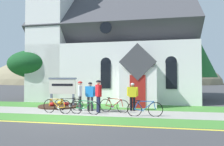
{
  "coord_description": "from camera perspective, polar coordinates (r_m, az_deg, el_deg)",
  "views": [
    {
      "loc": [
        3.78,
        -8.56,
        1.86
      ],
      "look_at": [
        1.73,
        3.0,
        2.22
      ],
      "focal_mm": 30.78,
      "sensor_mm": 36.0,
      "label": 1
    }
  ],
  "objects": [
    {
      "name": "cyclist_in_red_jersey",
      "position": [
        11.43,
        -9.5,
        -5.97
      ],
      "size": [
        0.38,
        0.77,
        1.72
      ],
      "color": "#2D2D33",
      "rests_on": "ground"
    },
    {
      "name": "cyclist_in_yellow_jersey",
      "position": [
        11.22,
        -6.51,
        -6.26
      ],
      "size": [
        0.64,
        0.29,
        1.66
      ],
      "color": "#2D2D33",
      "rests_on": "ground"
    },
    {
      "name": "curb_paint_stripe",
      "position": [
        8.3,
        -11.33,
        -14.63
      ],
      "size": [
        28.0,
        0.16,
        0.01
      ],
      "primitive_type": "cube",
      "color": "yellow",
      "rests_on": "ground"
    },
    {
      "name": "bicycle_blue",
      "position": [
        9.77,
        9.7,
        -10.43
      ],
      "size": [
        1.76,
        0.18,
        0.82
      ],
      "color": "black",
      "rests_on": "ground"
    },
    {
      "name": "roadside_conifer",
      "position": [
        18.79,
        23.34,
        5.25
      ],
      "size": [
        3.64,
        3.64,
        6.23
      ],
      "color": "#3D2D1E",
      "rests_on": "ground"
    },
    {
      "name": "flower_bed",
      "position": [
        13.45,
        -15.22,
        -9.33
      ],
      "size": [
        2.77,
        2.77,
        0.34
      ],
      "color": "#382319",
      "rests_on": "ground"
    },
    {
      "name": "yard_deciduous_tree",
      "position": [
        18.3,
        -21.84,
        2.39
      ],
      "size": [
        4.46,
        4.46,
        4.38
      ],
      "color": "#4C3823",
      "rests_on": "ground"
    },
    {
      "name": "bicycle_silver",
      "position": [
        10.81,
        0.58,
        -9.6
      ],
      "size": [
        1.73,
        0.5,
        0.83
      ],
      "color": "black",
      "rests_on": "ground"
    },
    {
      "name": "grass_verge",
      "position": [
        9.17,
        -9.11,
        -13.39
      ],
      "size": [
        32.0,
        1.6,
        0.01
      ],
      "primitive_type": "cube",
      "color": "#427F33",
      "rests_on": "ground"
    },
    {
      "name": "ground",
      "position": [
        13.25,
        -6.72,
        -9.8
      ],
      "size": [
        140.0,
        140.0,
        0.0
      ],
      "primitive_type": "plane",
      "color": "#3D3D3F"
    },
    {
      "name": "bicycle_orange",
      "position": [
        10.34,
        -8.07,
        -10.06
      ],
      "size": [
        1.69,
        0.21,
        0.79
      ],
      "color": "black",
      "rests_on": "ground"
    },
    {
      "name": "bicycle_white",
      "position": [
        10.94,
        -15.99,
        -9.41
      ],
      "size": [
        1.76,
        0.36,
        0.83
      ],
      "color": "black",
      "rests_on": "ground"
    },
    {
      "name": "church_lawn",
      "position": [
        13.16,
        -3.01,
        -9.85
      ],
      "size": [
        24.0,
        2.52,
        0.01
      ],
      "primitive_type": "cube",
      "color": "#427F33",
      "rests_on": "ground"
    },
    {
      "name": "bicycle_yellow",
      "position": [
        11.71,
        -12.7,
        -9.05
      ],
      "size": [
        1.68,
        0.39,
        0.77
      ],
      "color": "black",
      "rests_on": "ground"
    },
    {
      "name": "cyclist_in_green_jersey",
      "position": [
        10.66,
        -4.05,
        -6.01
      ],
      "size": [
        0.44,
        0.7,
        1.79
      ],
      "color": "#191E38",
      "rests_on": "ground"
    },
    {
      "name": "church_building",
      "position": [
        19.47,
        0.16,
        6.35
      ],
      "size": [
        13.9,
        12.58,
        13.24
      ],
      "color": "white",
      "rests_on": "ground"
    },
    {
      "name": "cyclist_in_blue_jersey",
      "position": [
        11.32,
        6.11,
        -6.39
      ],
      "size": [
        0.65,
        0.28,
        1.62
      ],
      "color": "black",
      "rests_on": "ground"
    },
    {
      "name": "sidewalk_slab",
      "position": [
        10.93,
        -5.82,
        -11.5
      ],
      "size": [
        32.0,
        2.14,
        0.01
      ],
      "primitive_type": "cube",
      "color": "#99968E",
      "rests_on": "ground"
    },
    {
      "name": "church_sign",
      "position": [
        13.67,
        -14.51,
        -4.03
      ],
      "size": [
        2.0,
        0.21,
        1.95
      ],
      "color": "slate",
      "rests_on": "ground"
    },
    {
      "name": "distant_hill",
      "position": [
        75.66,
        -4.06,
        -3.14
      ],
      "size": [
        88.94,
        51.46,
        25.71
      ],
      "primitive_type": "ellipsoid",
      "color": "#847A5B",
      "rests_on": "ground"
    }
  ]
}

